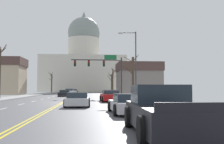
{
  "coord_description": "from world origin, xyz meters",
  "views": [
    {
      "loc": [
        2.85,
        -27.86,
        1.53
      ],
      "look_at": [
        6.81,
        20.29,
        4.45
      ],
      "focal_mm": 41.58,
      "sensor_mm": 36.0,
      "label": 1
    }
  ],
  "objects_px": {
    "sedan_near_02": "(78,100)",
    "pedestrian_00": "(144,92)",
    "street_lamp_right": "(134,59)",
    "sedan_near_03": "(127,104)",
    "sedan_oncoming_01": "(69,92)",
    "sedan_oncoming_00": "(65,93)",
    "sedan_near_01": "(110,96)",
    "pickup_truck_near_04": "(163,112)",
    "sedan_near_00": "(109,95)",
    "sedan_oncoming_02": "(74,91)",
    "signal_gantry": "(103,66)"
  },
  "relations": [
    {
      "from": "sedan_near_02",
      "to": "pedestrian_00",
      "type": "xyz_separation_m",
      "value": [
        6.7,
        5.69,
        0.49
      ]
    },
    {
      "from": "street_lamp_right",
      "to": "sedan_near_03",
      "type": "distance_m",
      "value": 15.95
    },
    {
      "from": "sedan_oncoming_01",
      "to": "sedan_oncoming_00",
      "type": "bearing_deg",
      "value": -89.02
    },
    {
      "from": "sedan_near_01",
      "to": "pickup_truck_near_04",
      "type": "height_order",
      "value": "pickup_truck_near_04"
    },
    {
      "from": "sedan_near_03",
      "to": "sedan_oncoming_00",
      "type": "distance_m",
      "value": 31.33
    },
    {
      "from": "sedan_near_03",
      "to": "pickup_truck_near_04",
      "type": "relative_size",
      "value": 0.87
    },
    {
      "from": "pickup_truck_near_04",
      "to": "pedestrian_00",
      "type": "distance_m",
      "value": 18.89
    },
    {
      "from": "sedan_near_00",
      "to": "sedan_oncoming_01",
      "type": "bearing_deg",
      "value": 107.24
    },
    {
      "from": "pickup_truck_near_04",
      "to": "sedan_near_01",
      "type": "bearing_deg",
      "value": 90.79
    },
    {
      "from": "sedan_near_00",
      "to": "sedan_oncoming_02",
      "type": "bearing_deg",
      "value": 101.01
    },
    {
      "from": "pedestrian_00",
      "to": "sedan_oncoming_02",
      "type": "bearing_deg",
      "value": 102.92
    },
    {
      "from": "street_lamp_right",
      "to": "sedan_oncoming_02",
      "type": "distance_m",
      "value": 42.81
    },
    {
      "from": "sedan_near_01",
      "to": "sedan_oncoming_01",
      "type": "distance_m",
      "value": 30.76
    },
    {
      "from": "sedan_near_03",
      "to": "sedan_oncoming_02",
      "type": "distance_m",
      "value": 56.94
    },
    {
      "from": "signal_gantry",
      "to": "sedan_near_02",
      "type": "relative_size",
      "value": 1.77
    },
    {
      "from": "sedan_oncoming_01",
      "to": "sedan_oncoming_02",
      "type": "height_order",
      "value": "sedan_oncoming_01"
    },
    {
      "from": "street_lamp_right",
      "to": "sedan_near_03",
      "type": "bearing_deg",
      "value": -100.92
    },
    {
      "from": "sedan_near_02",
      "to": "pickup_truck_near_04",
      "type": "relative_size",
      "value": 0.82
    },
    {
      "from": "sedan_oncoming_00",
      "to": "signal_gantry",
      "type": "bearing_deg",
      "value": -43.14
    },
    {
      "from": "street_lamp_right",
      "to": "sedan_near_02",
      "type": "bearing_deg",
      "value": -124.57
    },
    {
      "from": "sedan_oncoming_00",
      "to": "sedan_near_01",
      "type": "bearing_deg",
      "value": -69.04
    },
    {
      "from": "pickup_truck_near_04",
      "to": "pedestrian_00",
      "type": "height_order",
      "value": "pedestrian_00"
    },
    {
      "from": "pickup_truck_near_04",
      "to": "sedan_oncoming_02",
      "type": "height_order",
      "value": "pickup_truck_near_04"
    },
    {
      "from": "street_lamp_right",
      "to": "sedan_oncoming_01",
      "type": "relative_size",
      "value": 1.8
    },
    {
      "from": "sedan_near_00",
      "to": "pickup_truck_near_04",
      "type": "height_order",
      "value": "pickup_truck_near_04"
    },
    {
      "from": "sedan_near_00",
      "to": "signal_gantry",
      "type": "bearing_deg",
      "value": 97.55
    },
    {
      "from": "sedan_oncoming_01",
      "to": "pedestrian_00",
      "type": "height_order",
      "value": "pedestrian_00"
    },
    {
      "from": "sedan_oncoming_00",
      "to": "pedestrian_00",
      "type": "height_order",
      "value": "pedestrian_00"
    },
    {
      "from": "pickup_truck_near_04",
      "to": "sedan_oncoming_00",
      "type": "relative_size",
      "value": 1.18
    },
    {
      "from": "signal_gantry",
      "to": "street_lamp_right",
      "type": "distance_m",
      "value": 10.06
    },
    {
      "from": "sedan_oncoming_01",
      "to": "sedan_near_00",
      "type": "bearing_deg",
      "value": -72.76
    },
    {
      "from": "signal_gantry",
      "to": "sedan_near_02",
      "type": "height_order",
      "value": "signal_gantry"
    },
    {
      "from": "sedan_near_00",
      "to": "pedestrian_00",
      "type": "distance_m",
      "value": 8.69
    },
    {
      "from": "pedestrian_00",
      "to": "sedan_oncoming_01",
      "type": "bearing_deg",
      "value": 108.27
    },
    {
      "from": "signal_gantry",
      "to": "sedan_near_01",
      "type": "bearing_deg",
      "value": -88.71
    },
    {
      "from": "sedan_near_01",
      "to": "signal_gantry",
      "type": "bearing_deg",
      "value": 91.29
    },
    {
      "from": "sedan_near_01",
      "to": "pedestrian_00",
      "type": "xyz_separation_m",
      "value": [
        3.5,
        -1.4,
        0.43
      ]
    },
    {
      "from": "signal_gantry",
      "to": "sedan_near_00",
      "type": "height_order",
      "value": "signal_gantry"
    },
    {
      "from": "sedan_near_02",
      "to": "sedan_oncoming_01",
      "type": "relative_size",
      "value": 0.99
    },
    {
      "from": "sedan_near_02",
      "to": "pedestrian_00",
      "type": "distance_m",
      "value": 8.8
    },
    {
      "from": "sedan_near_01",
      "to": "sedan_oncoming_01",
      "type": "bearing_deg",
      "value": 102.9
    },
    {
      "from": "sedan_near_00",
      "to": "sedan_near_03",
      "type": "relative_size",
      "value": 0.98
    },
    {
      "from": "pickup_truck_near_04",
      "to": "signal_gantry",
      "type": "bearing_deg",
      "value": 90.97
    },
    {
      "from": "street_lamp_right",
      "to": "sedan_near_00",
      "type": "xyz_separation_m",
      "value": [
        -2.58,
        4.87,
        -4.32
      ]
    },
    {
      "from": "sedan_near_00",
      "to": "sedan_oncoming_00",
      "type": "bearing_deg",
      "value": 123.34
    },
    {
      "from": "signal_gantry",
      "to": "pickup_truck_near_04",
      "type": "distance_m",
      "value": 31.65
    },
    {
      "from": "pickup_truck_near_04",
      "to": "sedan_near_00",
      "type": "bearing_deg",
      "value": 89.82
    },
    {
      "from": "sedan_oncoming_01",
      "to": "pedestrian_00",
      "type": "bearing_deg",
      "value": -71.73
    },
    {
      "from": "sedan_near_02",
      "to": "sedan_oncoming_01",
      "type": "bearing_deg",
      "value": 95.64
    },
    {
      "from": "sedan_near_00",
      "to": "sedan_near_03",
      "type": "height_order",
      "value": "sedan_near_00"
    }
  ]
}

